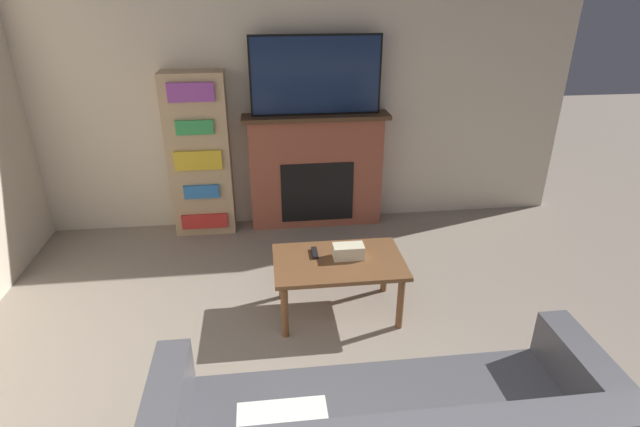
% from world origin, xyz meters
% --- Properties ---
extents(wall_back, '(5.59, 0.06, 2.70)m').
position_xyz_m(wall_back, '(0.00, 3.73, 1.35)').
color(wall_back, beige).
rests_on(wall_back, ground_plane).
extents(fireplace, '(1.38, 0.28, 1.12)m').
position_xyz_m(fireplace, '(0.29, 3.59, 0.56)').
color(fireplace, brown).
rests_on(fireplace, ground_plane).
extents(tv, '(1.19, 0.03, 0.71)m').
position_xyz_m(tv, '(0.29, 3.57, 1.47)').
color(tv, black).
rests_on(tv, fireplace).
extents(coffee_table, '(0.93, 0.59, 0.45)m').
position_xyz_m(coffee_table, '(0.29, 2.07, 0.39)').
color(coffee_table, brown).
rests_on(coffee_table, ground_plane).
extents(tissue_box, '(0.22, 0.12, 0.10)m').
position_xyz_m(tissue_box, '(0.36, 2.10, 0.50)').
color(tissue_box, beige).
rests_on(tissue_box, coffee_table).
extents(remote_control, '(0.04, 0.15, 0.02)m').
position_xyz_m(remote_control, '(0.13, 2.18, 0.46)').
color(remote_control, black).
rests_on(remote_control, coffee_table).
extents(bookshelf, '(0.57, 0.29, 1.54)m').
position_xyz_m(bookshelf, '(-0.80, 3.57, 0.77)').
color(bookshelf, tan).
rests_on(bookshelf, ground_plane).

